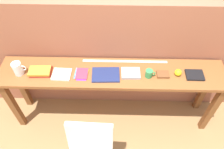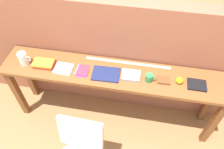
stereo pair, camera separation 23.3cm
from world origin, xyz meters
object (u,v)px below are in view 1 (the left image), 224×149
magazine_cycling (62,74)px  sports_ball_small (178,73)px  mug (149,74)px  leather_journal_brown (163,74)px  pamphlet_pile_colourful (82,74)px  book_open_centre (106,75)px  book_repair_rightmost (195,75)px  book_stack_leftmost (40,71)px  pitcher_white (18,68)px

magazine_cycling → sports_ball_small: (1.25, 0.03, 0.03)m
mug → leather_journal_brown: (0.15, 0.02, -0.03)m
pamphlet_pile_colourful → leather_journal_brown: (0.87, 0.01, 0.01)m
book_open_centre → mug: bearing=-2.6°
book_repair_rightmost → sports_ball_small: bearing=178.6°
book_stack_leftmost → leather_journal_brown: (1.32, -0.00, -0.01)m
pamphlet_pile_colourful → book_open_centre: 0.26m
magazine_cycling → mug: bearing=2.4°
book_stack_leftmost → sports_ball_small: 1.48m
leather_journal_brown → sports_ball_small: sports_ball_small is taller
book_repair_rightmost → magazine_cycling: bearing=-178.4°
book_open_centre → mug: mug is taller
book_open_centre → leather_journal_brown: size_ratio=2.27×
book_stack_leftmost → leather_journal_brown: 1.32m
pitcher_white → mug: (1.39, -0.01, -0.03)m
pitcher_white → mug: bearing=-0.4°
mug → sports_ball_small: (0.31, 0.03, -0.01)m
sports_ball_small → book_repair_rightmost: sports_ball_small is taller
leather_journal_brown → book_repair_rightmost: (0.34, 0.00, -0.00)m
pamphlet_pile_colourful → book_repair_rightmost: size_ratio=0.96×
book_stack_leftmost → leather_journal_brown: size_ratio=1.82×
magazine_cycling → leather_journal_brown: (1.09, 0.02, 0.00)m
book_repair_rightmost → book_open_centre: bearing=-178.3°
pamphlet_pile_colourful → mug: 0.72m
pitcher_white → leather_journal_brown: 1.55m
book_stack_leftmost → book_repair_rightmost: book_stack_leftmost is taller
book_open_centre → leather_journal_brown: bearing=-0.6°
book_stack_leftmost → pamphlet_pile_colourful: 0.45m
pitcher_white → magazine_cycling: (0.46, -0.01, -0.07)m
book_stack_leftmost → mug: 1.17m
mug → magazine_cycling: bearing=-179.9°
book_stack_leftmost → pitcher_white: bearing=-176.4°
pitcher_white → book_stack_leftmost: size_ratio=0.78×
pamphlet_pile_colourful → sports_ball_small: 1.03m
book_open_centre → magazine_cycling: bearing=178.6°
book_open_centre → sports_ball_small: bearing=-0.4°
leather_journal_brown → magazine_cycling: bearing=-180.0°
sports_ball_small → book_repair_rightmost: 0.18m
pitcher_white → magazine_cycling: pitcher_white is taller
magazine_cycling → mug: mug is taller
pamphlet_pile_colourful → pitcher_white: bearing=-179.6°
book_open_centre → sports_ball_small: size_ratio=3.94×
book_open_centre → pamphlet_pile_colourful: bearing=175.7°
pitcher_white → sports_ball_small: (1.70, 0.02, -0.04)m
sports_ball_small → pamphlet_pile_colourful: bearing=-179.2°
pamphlet_pile_colourful → book_repair_rightmost: book_repair_rightmost is taller
magazine_cycling → pamphlet_pile_colourful: 0.22m
pitcher_white → book_stack_leftmost: pitcher_white is taller
book_open_centre → book_repair_rightmost: size_ratio=1.56×
pamphlet_pile_colourful → book_repair_rightmost: bearing=0.3°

